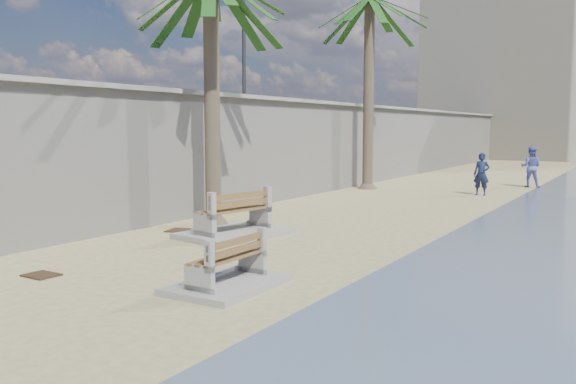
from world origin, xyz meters
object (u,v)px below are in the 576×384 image
at_px(bench_near, 228,266).
at_px(bench_far, 234,218).
at_px(palm_back, 370,1).
at_px(person_a, 482,171).
at_px(person_b, 531,165).

xyz_separation_m(bench_near, bench_far, (-2.65, 3.85, 0.10)).
distance_m(palm_back, person_a, 8.28).
bearing_deg(person_a, person_b, 75.76).
relative_size(bench_far, person_b, 1.41).
height_order(bench_near, palm_back, palm_back).
bearing_deg(bench_far, person_a, 76.37).
distance_m(bench_near, bench_far, 4.67).
relative_size(bench_far, palm_back, 0.31).
xyz_separation_m(palm_back, person_b, (5.80, 4.26, -6.75)).
bearing_deg(bench_near, bench_far, 124.58).
xyz_separation_m(bench_far, person_a, (2.91, 12.01, 0.48)).
xyz_separation_m(bench_near, person_a, (0.26, 15.86, 0.57)).
xyz_separation_m(bench_near, person_b, (1.33, 20.24, 0.62)).
relative_size(palm_back, person_b, 4.47).
distance_m(bench_near, person_b, 20.30).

